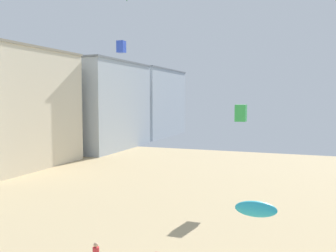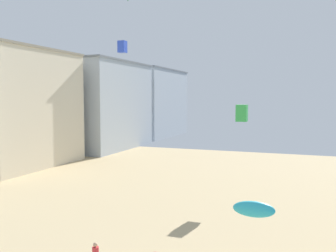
# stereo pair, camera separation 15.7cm
# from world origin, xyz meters

# --- Properties ---
(boardwalk_hotel_mid) EXTENTS (13.73, 16.38, 15.41)m
(boardwalk_hotel_mid) POSITION_xyz_m (-24.91, 36.24, 7.71)
(boardwalk_hotel_mid) COLOR beige
(boardwalk_hotel_mid) RESTS_ON ground
(boardwalk_hotel_far) EXTENTS (16.97, 19.97, 15.52)m
(boardwalk_hotel_far) POSITION_xyz_m (-24.91, 55.97, 7.77)
(boardwalk_hotel_far) COLOR #ADB7C1
(boardwalk_hotel_far) RESTS_ON ground
(boardwalk_hotel_distant) EXTENTS (16.16, 22.24, 15.76)m
(boardwalk_hotel_distant) POSITION_xyz_m (-24.91, 78.98, 7.89)
(boardwalk_hotel_distant) COLOR #ADB7C1
(boardwalk_hotel_distant) RESTS_ON ground
(kite_cyan_parafoil) EXTENTS (1.38, 0.38, 0.54)m
(kite_cyan_parafoil) POSITION_xyz_m (11.15, 10.14, 5.35)
(kite_cyan_parafoil) COLOR #2DB7CC
(kite_blue_box) EXTENTS (0.77, 0.77, 1.20)m
(kite_blue_box) POSITION_xyz_m (-5.35, 32.25, 14.30)
(kite_blue_box) COLOR blue
(kite_green_box_2) EXTENTS (1.00, 1.00, 1.58)m
(kite_green_box_2) POSITION_xyz_m (6.95, 32.58, 7.62)
(kite_green_box_2) COLOR green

